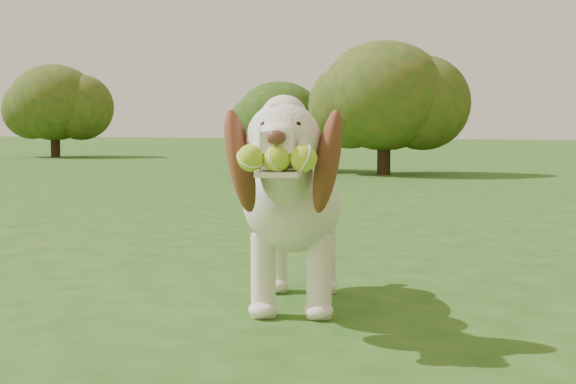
% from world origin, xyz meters
% --- Properties ---
extents(ground, '(80.00, 80.00, 0.00)m').
position_xyz_m(ground, '(0.00, 0.00, 0.00)').
color(ground, '#204E16').
rests_on(ground, ground).
extents(dog, '(0.63, 1.12, 0.74)m').
position_xyz_m(dog, '(0.52, 0.15, 0.40)').
color(dog, white).
rests_on(dog, ground).
extents(shrub_a, '(1.27, 1.27, 1.32)m').
position_xyz_m(shrub_a, '(-3.36, 8.30, 0.77)').
color(shrub_a, '#382314').
rests_on(shrub_a, ground).
extents(shrub_g, '(1.92, 1.92, 1.99)m').
position_xyz_m(shrub_g, '(-10.09, 11.27, 1.17)').
color(shrub_g, '#382314').
rests_on(shrub_g, ground).
extents(shrub_b, '(1.75, 1.75, 1.81)m').
position_xyz_m(shrub_b, '(-1.68, 8.07, 1.06)').
color(shrub_b, '#382314').
rests_on(shrub_b, ground).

